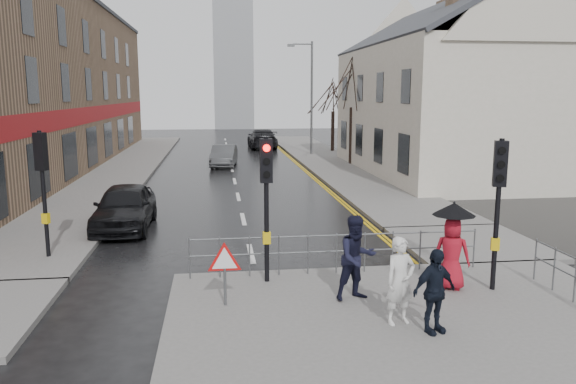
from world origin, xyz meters
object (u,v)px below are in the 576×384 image
object	(u,v)px
pedestrian_d	(434,291)
car_mid	(224,156)
pedestrian_b	(357,258)
pedestrian_with_umbrella	(452,241)
car_parked	(125,207)
pedestrian_a	(400,281)

from	to	relation	value
pedestrian_d	car_mid	distance (m)	25.86
pedestrian_b	pedestrian_with_umbrella	xyz separation A→B (m)	(2.28, 0.37, 0.18)
car_parked	car_mid	xyz separation A→B (m)	(3.56, 16.06, -0.09)
pedestrian_a	pedestrian_with_umbrella	distance (m)	2.50
pedestrian_with_umbrella	car_mid	distance (m)	23.90
pedestrian_b	pedestrian_d	bearing A→B (deg)	-76.85
pedestrian_d	car_parked	world-z (taller)	pedestrian_d
car_parked	car_mid	distance (m)	16.45
pedestrian_d	car_mid	world-z (taller)	pedestrian_d
pedestrian_a	pedestrian_with_umbrella	world-z (taller)	pedestrian_with_umbrella
pedestrian_with_umbrella	car_mid	size ratio (longest dim) A/B	0.49
pedestrian_b	pedestrian_a	bearing A→B (deg)	-85.12
pedestrian_a	pedestrian_d	bearing A→B (deg)	-59.07
pedestrian_a	pedestrian_d	world-z (taller)	pedestrian_a
pedestrian_a	car_parked	distance (m)	11.19
pedestrian_a	car_mid	xyz separation A→B (m)	(-2.93, 25.17, -0.32)
pedestrian_b	pedestrian_with_umbrella	size ratio (longest dim) A/B	0.93
pedestrian_with_umbrella	pedestrian_d	distance (m)	2.58
car_parked	car_mid	world-z (taller)	car_parked
pedestrian_d	car_parked	bearing A→B (deg)	107.47
pedestrian_a	car_mid	distance (m)	25.34
pedestrian_b	car_parked	distance (m)	9.79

